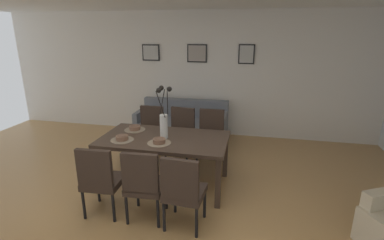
% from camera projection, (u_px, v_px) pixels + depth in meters
% --- Properties ---
extents(ground_plane, '(9.00, 9.00, 0.00)m').
position_uv_depth(ground_plane, '(154.00, 218.00, 3.58)').
color(ground_plane, tan).
extents(back_wall_panel, '(9.00, 0.10, 2.60)m').
position_uv_depth(back_wall_panel, '(202.00, 74.00, 6.22)').
color(back_wall_panel, silver).
rests_on(back_wall_panel, ground).
extents(dining_table, '(1.80, 0.99, 0.74)m').
position_uv_depth(dining_table, '(164.00, 142.00, 4.17)').
color(dining_table, '#3D2D23').
rests_on(dining_table, ground).
extents(dining_chair_near_left, '(0.46, 0.46, 0.92)m').
position_uv_depth(dining_chair_near_left, '(100.00, 178.00, 3.49)').
color(dining_chair_near_left, '#33261E').
rests_on(dining_chair_near_left, ground).
extents(dining_chair_near_right, '(0.46, 0.46, 0.92)m').
position_uv_depth(dining_chair_near_right, '(150.00, 130.00, 5.16)').
color(dining_chair_near_right, '#33261E').
rests_on(dining_chair_near_right, ground).
extents(dining_chair_far_left, '(0.46, 0.46, 0.92)m').
position_uv_depth(dining_chair_far_left, '(144.00, 182.00, 3.39)').
color(dining_chair_far_left, '#33261E').
rests_on(dining_chair_far_left, ground).
extents(dining_chair_far_right, '(0.47, 0.47, 0.92)m').
position_uv_depth(dining_chair_far_right, '(181.00, 132.00, 5.06)').
color(dining_chair_far_right, '#33261E').
rests_on(dining_chair_far_right, ground).
extents(dining_chair_mid_left, '(0.47, 0.47, 0.92)m').
position_uv_depth(dining_chair_mid_left, '(183.00, 189.00, 3.24)').
color(dining_chair_mid_left, '#33261E').
rests_on(dining_chair_mid_left, ground).
extents(dining_chair_mid_right, '(0.45, 0.45, 0.92)m').
position_uv_depth(dining_chair_mid_right, '(211.00, 134.00, 4.94)').
color(dining_chair_mid_right, '#33261E').
rests_on(dining_chair_mid_right, ground).
extents(centerpiece_vase, '(0.21, 0.23, 0.73)m').
position_uv_depth(centerpiece_vase, '(164.00, 119.00, 4.06)').
color(centerpiece_vase, silver).
rests_on(centerpiece_vase, dining_table).
extents(placemat_near_left, '(0.32, 0.32, 0.01)m').
position_uv_depth(placemat_near_left, '(122.00, 140.00, 4.05)').
color(placemat_near_left, '#7F705B').
rests_on(placemat_near_left, dining_table).
extents(bowl_near_left, '(0.17, 0.17, 0.07)m').
position_uv_depth(bowl_near_left, '(122.00, 137.00, 4.04)').
color(bowl_near_left, brown).
rests_on(bowl_near_left, dining_table).
extents(placemat_near_right, '(0.32, 0.32, 0.01)m').
position_uv_depth(placemat_near_right, '(135.00, 130.00, 4.46)').
color(placemat_near_right, '#7F705B').
rests_on(placemat_near_right, dining_table).
extents(bowl_near_right, '(0.17, 0.17, 0.07)m').
position_uv_depth(bowl_near_right, '(135.00, 127.00, 4.45)').
color(bowl_near_right, brown).
rests_on(bowl_near_right, dining_table).
extents(placemat_far_left, '(0.32, 0.32, 0.01)m').
position_uv_depth(placemat_far_left, '(159.00, 143.00, 3.94)').
color(placemat_far_left, '#7F705B').
rests_on(placemat_far_left, dining_table).
extents(bowl_far_left, '(0.17, 0.17, 0.07)m').
position_uv_depth(bowl_far_left, '(159.00, 140.00, 3.93)').
color(bowl_far_left, brown).
rests_on(bowl_far_left, dining_table).
extents(sofa, '(1.82, 0.84, 0.80)m').
position_uv_depth(sofa, '(183.00, 127.00, 6.07)').
color(sofa, slate).
rests_on(sofa, ground).
extents(framed_picture_left, '(0.38, 0.03, 0.34)m').
position_uv_depth(framed_picture_left, '(151.00, 53.00, 6.25)').
color(framed_picture_left, black).
extents(framed_picture_center, '(0.42, 0.03, 0.37)m').
position_uv_depth(framed_picture_center, '(197.00, 53.00, 6.05)').
color(framed_picture_center, black).
extents(framed_picture_right, '(0.32, 0.03, 0.39)m').
position_uv_depth(framed_picture_right, '(247.00, 54.00, 5.84)').
color(framed_picture_right, black).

